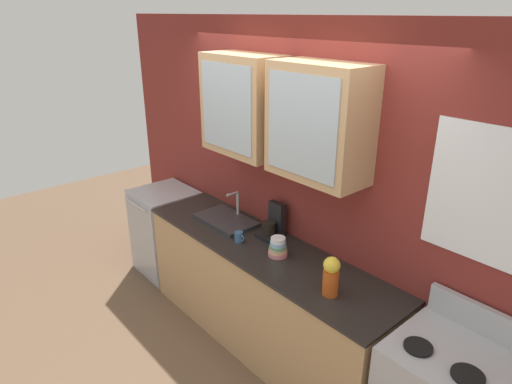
{
  "coord_description": "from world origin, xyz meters",
  "views": [
    {
      "loc": [
        2.33,
        -2.09,
        2.68
      ],
      "look_at": [
        -0.08,
        0.0,
        1.38
      ],
      "focal_mm": 31.25,
      "sensor_mm": 36.0,
      "label": 1
    }
  ],
  "objects_px": {
    "cup_near_sink": "(239,237)",
    "dishwasher": "(166,231)",
    "bowl_stack": "(278,247)",
    "coffee_maker": "(273,224)",
    "vase": "(331,276)",
    "sink_faucet": "(226,219)"
  },
  "relations": [
    {
      "from": "bowl_stack",
      "to": "vase",
      "type": "xyz_separation_m",
      "value": [
        0.6,
        -0.09,
        0.08
      ]
    },
    {
      "from": "vase",
      "to": "dishwasher",
      "type": "bearing_deg",
      "value": 177.93
    },
    {
      "from": "dishwasher",
      "to": "coffee_maker",
      "type": "relative_size",
      "value": 3.21
    },
    {
      "from": "vase",
      "to": "dishwasher",
      "type": "height_order",
      "value": "vase"
    },
    {
      "from": "vase",
      "to": "dishwasher",
      "type": "relative_size",
      "value": 0.3
    },
    {
      "from": "sink_faucet",
      "to": "coffee_maker",
      "type": "xyz_separation_m",
      "value": [
        0.48,
        0.13,
        0.09
      ]
    },
    {
      "from": "cup_near_sink",
      "to": "dishwasher",
      "type": "distance_m",
      "value": 1.46
    },
    {
      "from": "sink_faucet",
      "to": "cup_near_sink",
      "type": "xyz_separation_m",
      "value": [
        0.37,
        -0.15,
        0.02
      ]
    },
    {
      "from": "cup_near_sink",
      "to": "coffee_maker",
      "type": "height_order",
      "value": "coffee_maker"
    },
    {
      "from": "vase",
      "to": "bowl_stack",
      "type": "bearing_deg",
      "value": 171.26
    },
    {
      "from": "bowl_stack",
      "to": "coffee_maker",
      "type": "relative_size",
      "value": 0.52
    },
    {
      "from": "sink_faucet",
      "to": "dishwasher",
      "type": "distance_m",
      "value": 1.11
    },
    {
      "from": "sink_faucet",
      "to": "coffee_maker",
      "type": "relative_size",
      "value": 1.93
    },
    {
      "from": "sink_faucet",
      "to": "cup_near_sink",
      "type": "bearing_deg",
      "value": -21.93
    },
    {
      "from": "vase",
      "to": "cup_near_sink",
      "type": "height_order",
      "value": "vase"
    },
    {
      "from": "cup_near_sink",
      "to": "coffee_maker",
      "type": "bearing_deg",
      "value": 68.83
    },
    {
      "from": "cup_near_sink",
      "to": "coffee_maker",
      "type": "xyz_separation_m",
      "value": [
        0.11,
        0.28,
        0.07
      ]
    },
    {
      "from": "bowl_stack",
      "to": "cup_near_sink",
      "type": "height_order",
      "value": "bowl_stack"
    },
    {
      "from": "vase",
      "to": "coffee_maker",
      "type": "height_order",
      "value": "coffee_maker"
    },
    {
      "from": "sink_faucet",
      "to": "dishwasher",
      "type": "height_order",
      "value": "sink_faucet"
    },
    {
      "from": "cup_near_sink",
      "to": "dishwasher",
      "type": "xyz_separation_m",
      "value": [
        -1.37,
        0.08,
        -0.51
      ]
    },
    {
      "from": "coffee_maker",
      "to": "dishwasher",
      "type": "bearing_deg",
      "value": -172.38
    }
  ]
}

